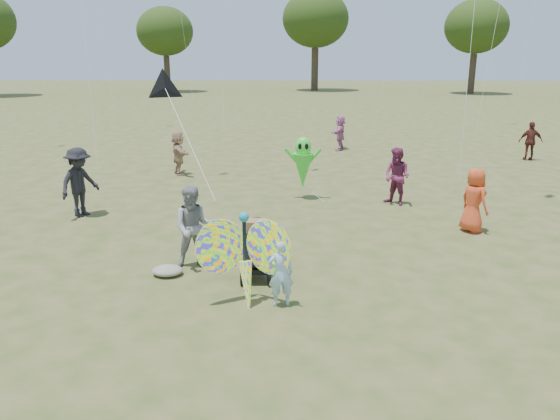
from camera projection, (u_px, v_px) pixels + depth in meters
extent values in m
plane|color=#51592B|center=(289.00, 299.00, 8.99)|extent=(160.00, 160.00, 0.00)
imported|color=#9ABFDA|center=(281.00, 273.00, 8.62)|extent=(0.45, 0.34, 1.12)
imported|color=gray|center=(194.00, 228.00, 10.10)|extent=(0.86, 0.71, 1.60)
ellipsoid|color=gray|center=(167.00, 271.00, 9.95)|extent=(0.56, 0.46, 0.18)
imported|color=#D44622|center=(474.00, 200.00, 12.25)|extent=(0.74, 0.85, 1.47)
imported|color=black|center=(79.00, 182.00, 13.42)|extent=(1.07, 1.28, 1.72)
imported|color=tan|center=(178.00, 153.00, 18.18)|extent=(0.94, 1.41, 1.45)
imported|color=#75274B|center=(397.00, 177.00, 14.47)|extent=(0.94, 0.94, 1.54)
imported|color=#51211B|center=(531.00, 141.00, 20.66)|extent=(0.89, 0.44, 1.46)
imported|color=#C06DA2|center=(340.00, 133.00, 23.04)|extent=(0.83, 1.40, 1.44)
cube|color=black|center=(256.00, 248.00, 9.75)|extent=(0.56, 0.91, 0.71)
cube|color=black|center=(257.00, 265.00, 9.84)|extent=(0.49, 0.73, 0.10)
ellipsoid|color=black|center=(257.00, 226.00, 9.90)|extent=(0.51, 0.45, 0.33)
cylinder|color=black|center=(241.00, 276.00, 9.53)|extent=(0.09, 0.30, 0.30)
cylinder|color=black|center=(269.00, 277.00, 9.51)|extent=(0.09, 0.30, 0.30)
cylinder|color=black|center=(258.00, 262.00, 10.30)|extent=(0.08, 0.22, 0.22)
cylinder|color=black|center=(254.00, 234.00, 9.17)|extent=(0.44, 0.08, 0.03)
cube|color=#966948|center=(256.00, 227.00, 9.59)|extent=(0.37, 0.32, 0.26)
ellipsoid|color=#FF2856|center=(221.00, 247.00, 8.63)|extent=(0.98, 0.71, 1.24)
ellipsoid|color=#FF2856|center=(268.00, 248.00, 8.60)|extent=(0.98, 0.71, 1.24)
cylinder|color=black|center=(245.00, 250.00, 8.65)|extent=(0.06, 0.06, 1.00)
cone|color=#FF2856|center=(247.00, 289.00, 8.65)|extent=(0.36, 0.49, 0.93)
sphere|color=teal|center=(244.00, 217.00, 8.48)|extent=(0.16, 0.16, 0.16)
cone|color=black|center=(165.00, 87.00, 11.44)|extent=(0.89, 0.62, 0.81)
cylinder|color=silver|center=(188.00, 140.00, 10.75)|extent=(1.31, 1.98, 1.95)
cone|color=#37D833|center=(303.00, 171.00, 15.08)|extent=(0.56, 0.56, 0.95)
ellipsoid|color=#37D833|center=(303.00, 147.00, 14.90)|extent=(0.44, 0.39, 0.57)
ellipsoid|color=black|center=(300.00, 146.00, 14.71)|extent=(0.10, 0.05, 0.17)
ellipsoid|color=black|center=(307.00, 146.00, 14.71)|extent=(0.10, 0.05, 0.17)
cylinder|color=#37D833|center=(292.00, 156.00, 14.98)|extent=(0.43, 0.10, 0.49)
cylinder|color=#37D833|center=(314.00, 156.00, 14.96)|extent=(0.43, 0.10, 0.49)
cylinder|color=silver|center=(314.00, 193.00, 15.04)|extent=(0.61, 0.41, 0.41)
cylinder|color=#3A2D21|center=(167.00, 74.00, 58.89)|extent=(0.63, 0.63, 3.78)
ellipsoid|color=#2B4214|center=(165.00, 31.00, 57.68)|extent=(5.94, 5.94, 5.05)
cylinder|color=#3A2D21|center=(315.00, 69.00, 61.17)|extent=(0.77, 0.77, 4.62)
ellipsoid|color=#2B4214|center=(316.00, 19.00, 59.69)|extent=(7.26, 7.26, 6.17)
cylinder|color=#3A2D21|center=(472.00, 74.00, 55.96)|extent=(0.66, 0.67, 3.99)
ellipsoid|color=#2B4214|center=(476.00, 26.00, 54.69)|extent=(6.27, 6.27, 5.33)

